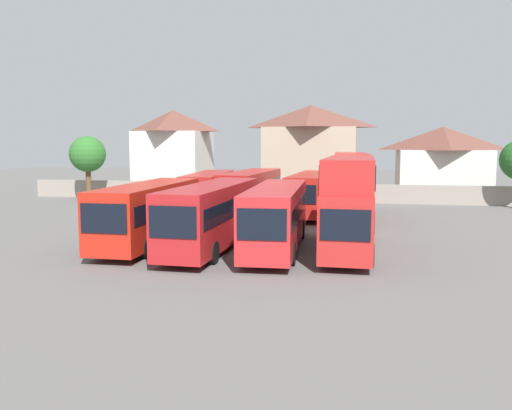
{
  "coord_description": "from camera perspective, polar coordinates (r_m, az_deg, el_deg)",
  "views": [
    {
      "loc": [
        5.98,
        -28.0,
        5.74
      ],
      "look_at": [
        0.0,
        3.0,
        2.04
      ],
      "focal_mm": 37.22,
      "sensor_mm": 36.0,
      "label": 1
    }
  ],
  "objects": [
    {
      "name": "bus_8",
      "position": [
        42.22,
        10.14,
        2.56
      ],
      "size": [
        3.11,
        11.89,
        4.94
      ],
      "rotation": [
        0.0,
        0.0,
        -1.53
      ],
      "color": "red",
      "rests_on": "ground"
    },
    {
      "name": "bus_5",
      "position": [
        43.94,
        -5.11,
        1.61
      ],
      "size": [
        3.46,
        10.93,
        3.28
      ],
      "rotation": [
        0.0,
        0.0,
        -1.49
      ],
      "color": "#AE211F",
      "rests_on": "ground"
    },
    {
      "name": "bus_7",
      "position": [
        42.41,
        5.93,
        1.44
      ],
      "size": [
        3.11,
        10.91,
        3.31
      ],
      "rotation": [
        0.0,
        0.0,
        -1.62
      ],
      "color": "#B2221B",
      "rests_on": "ground"
    },
    {
      "name": "tree_left_of_lot",
      "position": [
        55.49,
        -17.65,
        5.18
      ],
      "size": [
        3.57,
        3.57,
        6.43
      ],
      "color": "brown",
      "rests_on": "ground"
    },
    {
      "name": "depot_boundary_wall",
      "position": [
        52.33,
        4.31,
        1.35
      ],
      "size": [
        56.0,
        0.5,
        1.8
      ],
      "primitive_type": "cube",
      "color": "gray",
      "rests_on": "ground"
    },
    {
      "name": "bus_3",
      "position": [
        28.45,
        2.23,
        -0.96
      ],
      "size": [
        2.92,
        11.6,
        3.43
      ],
      "rotation": [
        0.0,
        0.0,
        -1.53
      ],
      "color": "red",
      "rests_on": "ground"
    },
    {
      "name": "house_terrace_centre",
      "position": [
        59.89,
        5.91,
        5.98
      ],
      "size": [
        10.44,
        8.07,
        9.91
      ],
      "color": "tan",
      "rests_on": "ground"
    },
    {
      "name": "bus_2",
      "position": [
        28.92,
        -4.68,
        -0.77
      ],
      "size": [
        2.85,
        11.83,
        3.51
      ],
      "rotation": [
        0.0,
        0.0,
        -1.6
      ],
      "color": "#AD1D20",
      "rests_on": "ground"
    },
    {
      "name": "bus_6",
      "position": [
        42.98,
        -0.54,
        1.65
      ],
      "size": [
        3.2,
        11.5,
        3.46
      ],
      "rotation": [
        0.0,
        0.0,
        -1.62
      ],
      "color": "#B41E1C",
      "rests_on": "ground"
    },
    {
      "name": "house_terrace_right",
      "position": [
        59.86,
        19.36,
        4.45
      ],
      "size": [
        9.59,
        7.91,
        7.45
      ],
      "color": "silver",
      "rests_on": "ground"
    },
    {
      "name": "ground",
      "position": [
        46.74,
        3.48,
        -0.39
      ],
      "size": [
        140.0,
        140.0,
        0.0
      ],
      "primitive_type": "plane",
      "color": "#605E5B"
    },
    {
      "name": "bus_4",
      "position": [
        28.18,
        10.03,
        0.61
      ],
      "size": [
        2.67,
        10.32,
        5.0
      ],
      "rotation": [
        0.0,
        0.0,
        -1.59
      ],
      "color": "red",
      "rests_on": "ground"
    },
    {
      "name": "house_terrace_left",
      "position": [
        61.61,
        -8.83,
        5.73
      ],
      "size": [
        7.8,
        7.95,
        9.44
      ],
      "color": "silver",
      "rests_on": "ground"
    },
    {
      "name": "bus_1",
      "position": [
        30.4,
        -11.47,
        -0.58
      ],
      "size": [
        2.72,
        10.89,
        3.45
      ],
      "rotation": [
        0.0,
        0.0,
        -1.57
      ],
      "color": "red",
      "rests_on": "ground"
    }
  ]
}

